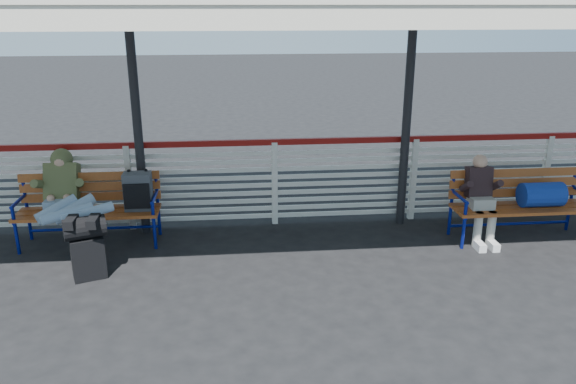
{
  "coord_description": "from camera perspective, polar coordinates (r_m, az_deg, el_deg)",
  "views": [
    {
      "loc": [
        -0.54,
        -5.6,
        3.01
      ],
      "look_at": [
        0.1,
        1.0,
        0.77
      ],
      "focal_mm": 35.0,
      "sensor_mm": 36.0,
      "label": 1
    }
  ],
  "objects": [
    {
      "name": "traveler_man",
      "position": [
        7.4,
        -21.37,
        -1.1
      ],
      "size": [
        0.94,
        1.63,
        0.77
      ],
      "color": "#94B0C8",
      "rests_on": "ground"
    },
    {
      "name": "bench_left",
      "position": [
        7.64,
        -17.94,
        -0.64
      ],
      "size": [
        1.8,
        0.56,
        0.96
      ],
      "color": "#A94F20",
      "rests_on": "ground"
    },
    {
      "name": "fence",
      "position": [
        7.88,
        -1.37,
        1.29
      ],
      "size": [
        12.08,
        0.08,
        1.24
      ],
      "color": "silver",
      "rests_on": "ground"
    },
    {
      "name": "canopy",
      "position": [
        6.49,
        -0.83,
        18.89
      ],
      "size": [
        12.6,
        3.6,
        3.16
      ],
      "color": "silver",
      "rests_on": "ground"
    },
    {
      "name": "bench_right",
      "position": [
        8.06,
        23.28,
        -0.44
      ],
      "size": [
        1.8,
        0.56,
        0.92
      ],
      "color": "#A94F20",
      "rests_on": "ground"
    },
    {
      "name": "companion_person",
      "position": [
        7.75,
        19.01,
        -0.57
      ],
      "size": [
        0.32,
        0.66,
        1.15
      ],
      "color": "#AAA79A",
      "rests_on": "ground"
    },
    {
      "name": "luggage_stack",
      "position": [
        6.78,
        -19.77,
        -5.12
      ],
      "size": [
        0.51,
        0.39,
        0.75
      ],
      "rotation": [
        0.0,
        0.0,
        0.35
      ],
      "color": "black",
      "rests_on": "ground"
    },
    {
      "name": "ground",
      "position": [
        6.39,
        -0.05,
        -9.5
      ],
      "size": [
        60.0,
        60.0,
        0.0
      ],
      "primitive_type": "plane",
      "color": "black",
      "rests_on": "ground"
    }
  ]
}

